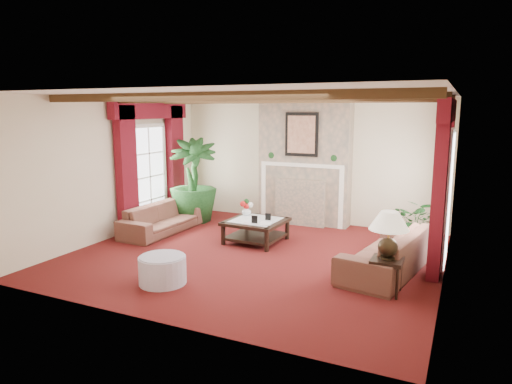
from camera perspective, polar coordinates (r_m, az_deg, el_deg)
The scene contains 23 objects.
floor at distance 7.90m, azimuth -0.19°, elevation -7.90°, with size 6.00×6.00×0.00m, color #4C100D.
ceiling at distance 7.51m, azimuth -0.20°, elevation 12.06°, with size 6.00×6.00×0.00m, color white.
back_wall at distance 10.13m, azimuth 6.45°, elevation 3.88°, with size 6.00×0.02×2.70m, color beige.
left_wall at distance 9.26m, azimuth -17.26°, elevation 2.89°, with size 0.02×5.50×2.70m, color beige.
right_wall at distance 6.89m, azimuth 23.02°, elevation 0.13°, with size 0.02×5.50×2.70m, color beige.
ceiling_beams at distance 7.51m, azimuth -0.20°, elevation 11.61°, with size 6.00×3.00×0.12m, color #3C2713, non-canonical shape.
fireplace at distance 9.88m, azimuth 6.24°, elevation 11.57°, with size 2.00×0.52×2.70m, color tan, non-canonical shape.
french_door_left at distance 9.94m, azimuth -13.48°, elevation 8.06°, with size 0.10×1.10×2.16m, color white, non-canonical shape.
french_door_right at distance 7.81m, azimuth 23.50°, elevation 6.97°, with size 0.10×1.10×2.16m, color white, non-canonical shape.
curtains_left at distance 9.87m, azimuth -13.08°, elevation 10.50°, with size 0.20×2.40×2.55m, color #4D0A15, non-canonical shape.
curtains_right at distance 7.80m, azimuth 22.90°, elevation 10.10°, with size 0.20×2.40×2.55m, color #4D0A15, non-canonical shape.
sofa_left at distance 9.44m, azimuth -11.70°, elevation -2.72°, with size 0.61×1.95×0.76m, color #3B101F.
sofa_right at distance 7.33m, azimuth 16.18°, elevation -6.27°, with size 1.01×2.28×0.86m, color #3B101F.
potted_palm at distance 10.24m, azimuth -7.82°, elevation -0.79°, with size 1.86×2.12×1.04m, color black.
small_plant at distance 8.89m, azimuth 19.54°, elevation -4.18°, with size 1.01×1.06×0.67m, color black.
coffee_table at distance 8.62m, azimuth -0.01°, elevation -4.89°, with size 1.03×1.03×0.42m, color black, non-canonical shape.
side_table at distance 6.52m, azimuth 15.98°, elevation -10.06°, with size 0.41×0.41×0.49m, color black, non-canonical shape.
ottoman at distance 6.76m, azimuth -11.61°, elevation -9.54°, with size 0.68×0.68×0.40m, color #A29AAF.
table_lamp at distance 6.35m, azimuth 16.23°, elevation -5.15°, with size 0.53×0.53×0.67m, color black, non-canonical shape.
flower_vase at distance 8.92m, azimuth -1.20°, elevation -2.38°, with size 0.25×0.25×0.18m, color silver.
book at distance 8.24m, azimuth 0.49°, elevation -3.12°, with size 0.20×0.07×0.27m, color black.
photo_frame_a at distance 8.29m, azimuth -0.19°, elevation -3.48°, with size 0.11×0.02×0.15m, color black, non-canonical shape.
photo_frame_b at distance 8.52m, azimuth 1.51°, elevation -3.14°, with size 0.11×0.02×0.14m, color black, non-canonical shape.
Camera 1 is at (3.19, -6.80, 2.46)m, focal length 32.00 mm.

